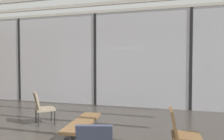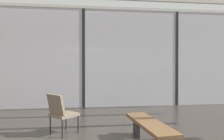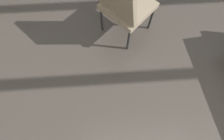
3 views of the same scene
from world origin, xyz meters
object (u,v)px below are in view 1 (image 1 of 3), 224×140
Objects in this scene: lounge_chair_1 at (42,106)px; waiting_bench at (83,126)px; parked_airplane at (100,53)px; lounge_chair_3 at (181,131)px.

lounge_chair_1 reaches higher than waiting_bench.
parked_airplane reaches higher than lounge_chair_1.
parked_airplane is 14.99× the size of lounge_chair_1.
parked_airplane is at bearing 11.46° from waiting_bench.
lounge_chair_3 is (4.53, -8.51, -1.67)m from parked_airplane.
lounge_chair_1 is 1.00× the size of lounge_chair_3.
parked_airplane is 7.71× the size of waiting_bench.
lounge_chair_1 is 0.51× the size of waiting_bench.
lounge_chair_3 is at bearing -101.40° from waiting_bench.
lounge_chair_3 is 1.94m from waiting_bench.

